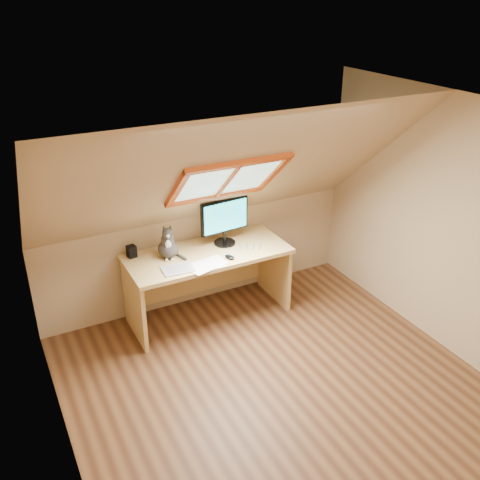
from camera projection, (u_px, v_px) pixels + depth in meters
ground at (282, 392)px, 4.65m from camera, size 3.50×3.50×0.00m
room_shell at (295, 250)px, 3.95m from camera, size 3.52×3.52×2.41m
desk at (205, 269)px, 5.55m from camera, size 1.65×0.72×0.75m
monitor at (225, 219)px, 5.44m from camera, size 0.53×0.22×0.49m
cat at (168, 245)px, 5.25m from camera, size 0.25×0.28×0.36m
desk_speaker at (132, 251)px, 5.28m from camera, size 0.10×0.10×0.12m
graphics_tablet at (178, 269)px, 5.06m from camera, size 0.31×0.24×0.01m
mouse at (230, 257)px, 5.26m from camera, size 0.10×0.13×0.04m
papers at (203, 267)px, 5.12m from camera, size 0.35×0.30×0.01m
cables at (243, 249)px, 5.44m from camera, size 0.51×0.26×0.01m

